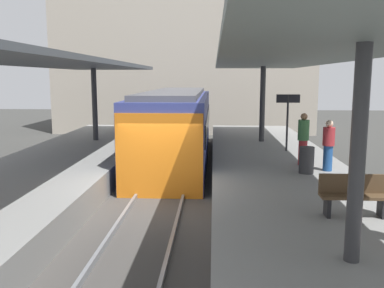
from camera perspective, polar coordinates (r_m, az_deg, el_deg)
ground_plane at (r=12.00m, az=-5.06°, el=-9.73°), size 80.00×80.00×0.00m
platform_left at (r=12.93m, az=-22.14°, el=-6.68°), size 4.40×28.00×1.00m
platform_right at (r=11.94m, az=13.45°, el=-7.53°), size 4.40×28.00×1.00m
track_ballast at (r=11.97m, az=-5.07°, el=-9.27°), size 3.20×28.00×0.20m
rail_near_side at (r=12.03m, az=-8.51°, el=-8.39°), size 0.08×28.00×0.14m
rail_far_side at (r=11.84m, az=-1.58°, el=-8.58°), size 0.08×28.00×0.14m
commuter_train at (r=18.33m, az=-2.16°, el=2.34°), size 2.78×11.65×3.10m
canopy_left at (r=13.77m, az=-20.60°, el=10.36°), size 4.18×21.00×3.43m
canopy_right at (r=12.85m, az=12.94°, el=11.15°), size 4.18×21.00×3.51m
platform_bench at (r=9.36m, az=21.10°, el=-6.33°), size 1.40×0.41×0.86m
platform_sign at (r=16.70m, az=12.85°, el=4.57°), size 0.90×0.08×2.21m
litter_bin at (r=13.06m, az=15.26°, el=-2.11°), size 0.44×0.44×0.80m
passenger_near_bench at (r=13.53m, az=18.00°, el=-0.10°), size 0.36×0.36×1.57m
passenger_far_end at (r=14.19m, az=14.84°, el=0.76°), size 0.36×0.36×1.71m
station_building_backdrop at (r=31.37m, az=-0.95°, el=11.99°), size 18.00×6.00×11.00m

